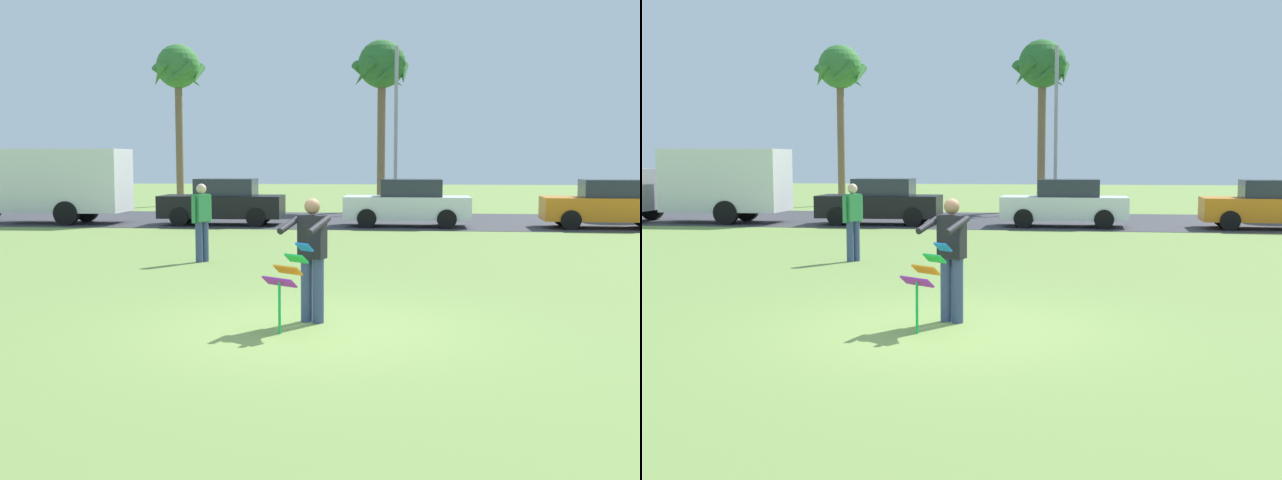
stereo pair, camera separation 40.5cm
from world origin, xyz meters
TOP-DOWN VIEW (x-y plane):
  - ground_plane at (0.00, 0.00)m, footprint 120.00×120.00m
  - road_strip at (0.00, 18.43)m, footprint 120.00×8.00m
  - person_kite_flyer at (-0.05, 0.34)m, footprint 0.70×0.76m
  - kite_held at (-0.29, -0.27)m, footprint 0.66×0.73m
  - parked_truck_grey_van at (-11.46, 16.03)m, footprint 6.75×2.23m
  - parked_car_black at (-4.99, 16.03)m, footprint 4.24×1.91m
  - parked_car_white at (1.36, 16.03)m, footprint 4.21×1.86m
  - parked_car_orange at (7.92, 16.03)m, footprint 4.26×1.95m
  - palm_tree_left_near at (-9.69, 26.92)m, footprint 2.58×2.71m
  - palm_tree_right_near at (0.21, 24.55)m, footprint 2.58×2.71m
  - streetlight_pole at (0.87, 23.32)m, footprint 0.24×1.65m
  - person_walker_far at (-3.22, 6.45)m, footprint 0.38×0.50m

SIDE VIEW (x-z plane):
  - ground_plane at x=0.00m, z-range 0.00..0.00m
  - road_strip at x=0.00m, z-range 0.00..0.01m
  - parked_car_black at x=-4.99m, z-range -0.03..1.57m
  - parked_car_white at x=1.36m, z-range -0.03..1.57m
  - parked_car_orange at x=7.92m, z-range -0.03..1.57m
  - kite_held at x=-0.29m, z-range 0.20..1.36m
  - person_walker_far at x=-3.22m, z-range 0.07..1.80m
  - person_kite_flyer at x=-0.05m, z-range 0.09..1.82m
  - parked_truck_grey_van at x=-11.46m, z-range 0.10..2.72m
  - streetlight_pole at x=0.87m, z-range 0.50..7.50m
  - palm_tree_right_near at x=0.21m, z-range 2.40..9.88m
  - palm_tree_left_near at x=-9.69m, z-range 2.53..10.32m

